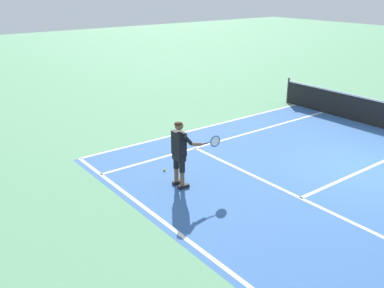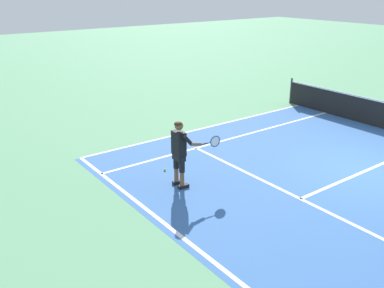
# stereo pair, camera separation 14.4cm
# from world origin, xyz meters

# --- Properties ---
(ground_plane) EXTENTS (80.00, 80.00, 0.00)m
(ground_plane) POSITION_xyz_m (0.00, 0.00, 0.00)
(ground_plane) COLOR #609E70
(court_inner_surface) EXTENTS (10.98, 10.00, 0.00)m
(court_inner_surface) POSITION_xyz_m (0.00, -1.15, 0.00)
(court_inner_surface) COLOR #3866A8
(court_inner_surface) RESTS_ON ground
(line_baseline) EXTENTS (10.98, 0.10, 0.01)m
(line_baseline) POSITION_xyz_m (0.00, -5.95, 0.00)
(line_baseline) COLOR white
(line_baseline) RESTS_ON ground
(line_service) EXTENTS (8.23, 0.10, 0.01)m
(line_service) POSITION_xyz_m (0.00, -2.75, 0.00)
(line_service) COLOR white
(line_service) RESTS_ON ground
(line_centre_service) EXTENTS (0.10, 6.40, 0.01)m
(line_centre_service) POSITION_xyz_m (0.00, 0.45, 0.00)
(line_centre_service) COLOR white
(line_centre_service) RESTS_ON ground
(line_singles_left) EXTENTS (0.10, 9.60, 0.01)m
(line_singles_left) POSITION_xyz_m (-4.12, -1.15, 0.00)
(line_singles_left) COLOR white
(line_singles_left) RESTS_ON ground
(line_doubles_left) EXTENTS (0.10, 9.60, 0.01)m
(line_doubles_left) POSITION_xyz_m (-5.49, -1.15, 0.00)
(line_doubles_left) COLOR white
(line_doubles_left) RESTS_ON ground
(tennis_player) EXTENTS (0.69, 1.10, 1.71)m
(tennis_player) POSITION_xyz_m (-2.26, -4.65, 0.99)
(tennis_player) COLOR black
(tennis_player) RESTS_ON ground
(tennis_ball_near_feet) EXTENTS (0.07, 0.07, 0.07)m
(tennis_ball_near_feet) POSITION_xyz_m (-3.27, -4.46, 0.03)
(tennis_ball_near_feet) COLOR #CCE02D
(tennis_ball_near_feet) RESTS_ON ground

